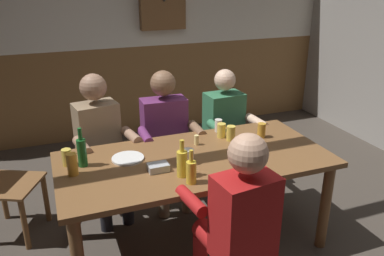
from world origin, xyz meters
The scene contains 21 objects.
ground_plane centered at (0.00, 0.00, 0.00)m, with size 6.64×6.64×0.00m, color #423A33.
back_wall_wainscot centered at (0.00, 2.61, 0.57)m, with size 5.53×0.12×1.14m, color brown.
dining_table centered at (0.00, 0.09, 0.66)m, with size 1.98×0.94×0.75m.
person_0 centered at (-0.58, 0.79, 0.69)m, with size 0.53×0.58×1.25m.
person_1 centered at (0.00, 0.79, 0.68)m, with size 0.55×0.50×1.23m.
person_2 centered at (0.60, 0.79, 0.65)m, with size 0.50×0.54×1.19m.
person_3 centered at (-0.01, -0.61, 0.68)m, with size 0.52×0.57×1.23m.
table_candle centered at (0.09, 0.30, 0.79)m, with size 0.04×0.04×0.08m, color #F9E08C.
condiment_caddy centered at (-0.31, -0.01, 0.78)m, with size 0.14×0.10×0.05m, color #B2B7BC.
plate_0 centered at (-0.47, 0.24, 0.76)m, with size 0.23×0.23×0.01m, color white.
bottle_0 centered at (-0.16, -0.25, 0.83)m, with size 0.07×0.07×0.23m.
bottle_1 centered at (-0.18, -0.14, 0.85)m, with size 0.07×0.07×0.26m.
bottle_2 centered at (-0.78, 0.25, 0.86)m, with size 0.06×0.06×0.28m.
pint_glass_0 centered at (0.34, 0.37, 0.81)m, with size 0.07×0.07×0.12m, color #E5C64C.
pint_glass_1 centered at (-0.08, 0.02, 0.80)m, with size 0.08×0.08×0.11m, color white.
pint_glass_2 centered at (-0.88, 0.29, 0.81)m, with size 0.07×0.07×0.12m, color #E5C64C.
pint_glass_3 centered at (0.64, 0.25, 0.81)m, with size 0.07×0.07×0.12m, color gold.
pint_glass_4 centered at (0.38, 0.29, 0.81)m, with size 0.07×0.07×0.12m, color #E5C64C.
pint_glass_5 centered at (-0.86, 0.14, 0.83)m, with size 0.07×0.07×0.15m, color gold.
pint_glass_6 centered at (0.37, 0.49, 0.80)m, with size 0.06×0.06×0.11m, color white.
wall_dart_cabinet centered at (0.50, 2.48, 1.70)m, with size 0.56×0.15×0.70m.
Camera 1 is at (-0.96, -2.35, 2.02)m, focal length 37.15 mm.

